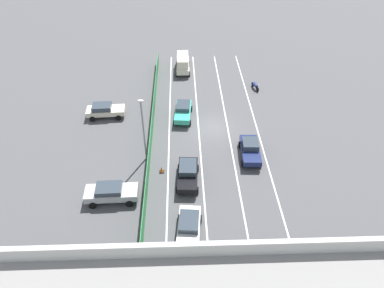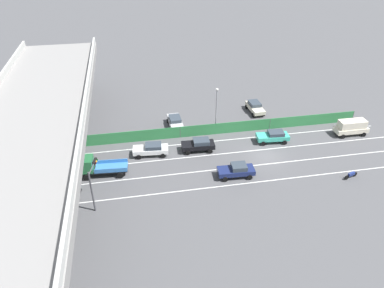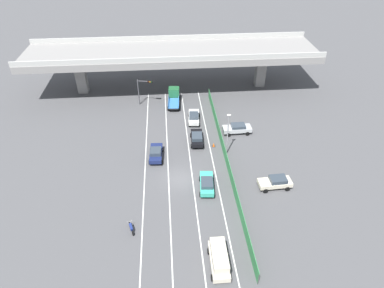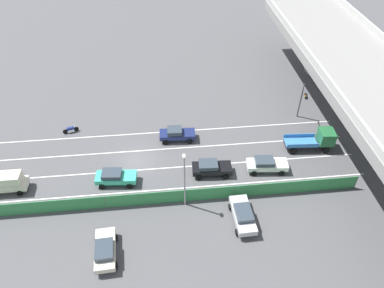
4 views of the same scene
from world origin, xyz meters
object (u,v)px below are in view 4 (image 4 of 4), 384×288
Objects in this scene: traffic_cone at (203,189)px; flatbed_truck_blue at (318,139)px; motorcycle at (71,129)px; car_sedan_white at (266,164)px; parked_sedan_cream at (105,250)px; car_taxi_teal at (115,177)px; street_lamp at (185,176)px; parked_wagon_silver at (243,215)px; traffic_light at (303,98)px; car_sedan_black at (211,168)px; car_van_cream at (4,182)px; car_sedan_navy at (177,134)px.

flatbed_truck_blue is at bearing 110.85° from traffic_cone.
motorcycle is 3.04× the size of traffic_cone.
parked_sedan_cream is (9.15, -17.01, 0.01)m from car_sedan_white.
street_lamp is at bearing 62.20° from car_taxi_teal.
parked_wagon_silver is 0.67× the size of street_lamp.
car_sedan_white reaches higher than traffic_cone.
car_taxi_teal is 0.89× the size of traffic_light.
car_sedan_black is at bearing -56.64° from traffic_light.
traffic_light reaches higher than flatbed_truck_blue.
car_sedan_black is at bearing 141.48° from street_lamp.
parked_sedan_cream is 0.88× the size of traffic_light.
parked_sedan_cream is (12.22, -23.95, -0.38)m from flatbed_truck_blue.
street_lamp reaches higher than parked_sedan_cream.
traffic_light is (-8.55, 34.54, 2.29)m from car_van_cream.
motorcycle is (-9.35, -6.10, -0.43)m from car_taxi_teal.
street_lamp is at bearing 124.33° from parked_sedan_cream.
car_van_cream reaches higher than car_taxi_teal.
car_sedan_navy is 0.64× the size of street_lamp.
traffic_light is at bearing 127.91° from traffic_cone.
car_sedan_navy is 2.32× the size of motorcycle.
traffic_cone is at bearing 76.61° from car_taxi_teal.
car_taxi_teal is 2.35× the size of motorcycle.
car_sedan_navy is 0.77× the size of flatbed_truck_blue.
car_sedan_white is 1.06× the size of parked_sedan_cream.
traffic_light is (-2.12, 16.03, 2.66)m from car_sedan_navy.
street_lamp is at bearing -66.70° from flatbed_truck_blue.
car_van_cream is at bearing -76.10° from traffic_light.
traffic_light is at bearing 127.93° from street_lamp.
street_lamp is (7.05, -16.37, 2.91)m from flatbed_truck_blue.
traffic_cone is at bearing -52.09° from traffic_light.
car_sedan_white is 1.01× the size of parked_wagon_silver.
flatbed_truck_blue is 1.15× the size of traffic_light.
car_sedan_navy is 10.83m from street_lamp.
car_taxi_teal is 0.65× the size of street_lamp.
parked_wagon_silver is at bearing -48.62° from flatbed_truck_blue.
car_sedan_black is 13.48m from flatbed_truck_blue.
car_taxi_teal is at bearing 33.12° from motorcycle.
motorcycle reaches higher than traffic_cone.
car_van_cream is at bearing -89.82° from car_sedan_white.
flatbed_truck_blue reaches higher than car_taxi_teal.
parked_wagon_silver is 18.61m from traffic_light.
car_sedan_black reaches higher than traffic_cone.
parked_sedan_cream is at bearing -49.49° from car_sedan_black.
car_van_cream reaches higher than car_sedan_white.
street_lamp is at bearing -116.10° from parked_wagon_silver.
parked_wagon_silver reaches higher than motorcycle.
motorcycle is at bearing -101.97° from car_sedan_navy.
flatbed_truck_blue is at bearing 78.43° from motorcycle.
street_lamp is (-2.63, -5.38, 3.28)m from parked_wagon_silver.
flatbed_truck_blue is at bearing 117.04° from parked_sedan_cream.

